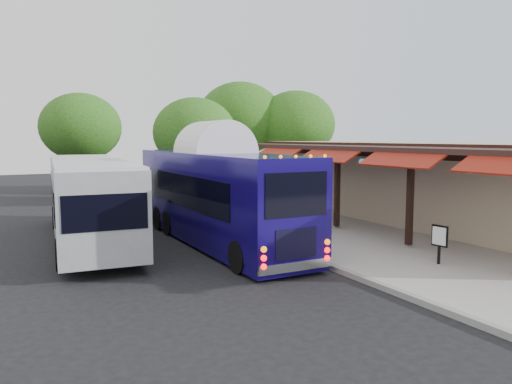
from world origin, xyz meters
TOP-DOWN VIEW (x-y plane):
  - ground at (0.00, 0.00)m, footprint 90.00×90.00m
  - sidewalk at (5.00, 4.00)m, footprint 10.00×40.00m
  - curb at (0.05, 4.00)m, footprint 0.20×40.00m
  - station_shelter at (8.38, 4.00)m, footprint 8.15×20.00m
  - coach_bus at (-1.45, 4.31)m, footprint 2.39×11.08m
  - city_bus at (-5.46, 6.72)m, footprint 3.45×11.45m
  - ped_a at (1.47, 4.67)m, footprint 0.65×0.51m
  - ped_b at (2.46, 5.71)m, footprint 0.88×0.72m
  - ped_c at (3.40, 7.09)m, footprint 1.19×0.92m
  - ped_d at (3.40, 14.00)m, footprint 1.20×0.99m
  - sign_board at (2.86, -2.12)m, footprint 0.12×0.52m
  - tree_left at (1.89, 15.08)m, footprint 4.79×4.79m
  - tree_mid at (7.03, 19.57)m, footprint 6.02×6.02m
  - tree_right at (10.29, 17.48)m, footprint 5.52×5.52m
  - tree_far at (-3.27, 22.55)m, footprint 5.28×5.28m

SIDE VIEW (x-z plane):
  - ground at x=0.00m, z-range 0.00..0.00m
  - sidewalk at x=5.00m, z-range 0.00..0.15m
  - curb at x=0.05m, z-range -0.01..0.15m
  - sign_board at x=2.86m, z-range 0.35..1.50m
  - ped_a at x=1.47m, z-range 0.15..1.73m
  - ped_d at x=3.40m, z-range 0.15..1.76m
  - ped_b at x=2.46m, z-range 0.15..1.84m
  - ped_c at x=3.40m, z-range 0.15..2.03m
  - city_bus at x=-5.46m, z-range 0.16..3.19m
  - station_shelter at x=8.38m, z-range 0.05..3.65m
  - coach_bus at x=-1.45m, z-range 0.13..3.66m
  - tree_left at x=1.89m, z-range 1.02..7.16m
  - tree_far at x=-3.27m, z-range 1.13..7.89m
  - tree_right at x=10.29m, z-range 1.18..8.25m
  - tree_mid at x=7.03m, z-range 1.29..9.00m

